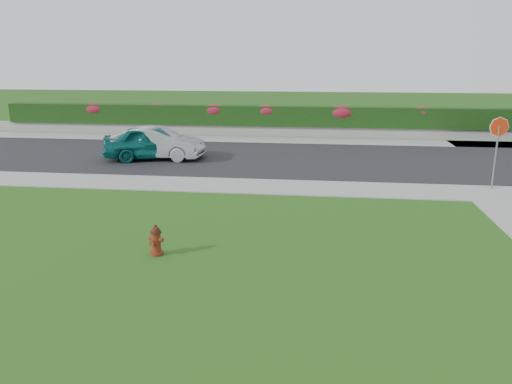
# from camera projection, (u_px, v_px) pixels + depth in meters

# --- Properties ---
(ground) EXTENTS (120.00, 120.00, 0.00)m
(ground) POSITION_uv_depth(u_px,v_px,m) (240.00, 320.00, 8.44)
(ground) COLOR black
(ground) RESTS_ON ground
(street_far) EXTENTS (26.00, 8.00, 0.04)m
(street_far) POSITION_uv_depth(u_px,v_px,m) (179.00, 156.00, 22.45)
(street_far) COLOR black
(street_far) RESTS_ON ground
(sidewalk_far) EXTENTS (24.00, 2.00, 0.04)m
(sidewalk_far) POSITION_uv_depth(u_px,v_px,m) (113.00, 182.00, 17.78)
(sidewalk_far) COLOR gray
(sidewalk_far) RESTS_ON ground
(curb_corner) EXTENTS (2.00, 2.00, 0.04)m
(curb_corner) POSITION_uv_depth(u_px,v_px,m) (495.00, 194.00, 16.22)
(curb_corner) COLOR gray
(curb_corner) RESTS_ON ground
(sidewalk_beyond) EXTENTS (34.00, 2.00, 0.04)m
(sidewalk_beyond) POSITION_uv_depth(u_px,v_px,m) (277.00, 140.00, 26.76)
(sidewalk_beyond) COLOR gray
(sidewalk_beyond) RESTS_ON ground
(retaining_wall) EXTENTS (34.00, 0.40, 0.60)m
(retaining_wall) POSITION_uv_depth(u_px,v_px,m) (279.00, 131.00, 28.13)
(retaining_wall) COLOR gray
(retaining_wall) RESTS_ON ground
(hedge) EXTENTS (32.00, 0.90, 1.10)m
(hedge) POSITION_uv_depth(u_px,v_px,m) (279.00, 116.00, 28.00)
(hedge) COLOR black
(hedge) RESTS_ON retaining_wall
(fire_hydrant) EXTENTS (0.37, 0.35, 0.71)m
(fire_hydrant) POSITION_uv_depth(u_px,v_px,m) (156.00, 241.00, 11.16)
(fire_hydrant) COLOR #54160D
(fire_hydrant) RESTS_ON ground
(sedan_teal) EXTENTS (4.60, 2.95, 1.46)m
(sedan_teal) POSITION_uv_depth(u_px,v_px,m) (154.00, 142.00, 21.59)
(sedan_teal) COLOR #0B5958
(sedan_teal) RESTS_ON street_far
(sedan_silver) EXTENTS (4.20, 1.66, 1.36)m
(sedan_silver) POSITION_uv_depth(u_px,v_px,m) (156.00, 143.00, 21.62)
(sedan_silver) COLOR #9A9CA1
(sedan_silver) RESTS_ON street_far
(stop_sign) EXTENTS (0.66, 0.13, 2.44)m
(stop_sign) POSITION_uv_depth(u_px,v_px,m) (498.00, 136.00, 16.40)
(stop_sign) COLOR slate
(stop_sign) RESTS_ON ground
(flower_clump_a) EXTENTS (1.39, 0.89, 0.69)m
(flower_clump_a) POSITION_uv_depth(u_px,v_px,m) (96.00, 109.00, 29.13)
(flower_clump_a) COLOR #AB1D38
(flower_clump_a) RESTS_ON hedge
(flower_clump_b) EXTENTS (1.09, 0.70, 0.55)m
(flower_clump_b) POSITION_uv_depth(u_px,v_px,m) (158.00, 109.00, 28.66)
(flower_clump_b) COLOR #AB1D38
(flower_clump_b) RESTS_ON hedge
(flower_clump_c) EXTENTS (1.35, 0.87, 0.67)m
(flower_clump_c) POSITION_uv_depth(u_px,v_px,m) (215.00, 110.00, 28.28)
(flower_clump_c) COLOR #AB1D38
(flower_clump_c) RESTS_ON hedge
(flower_clump_d) EXTENTS (1.30, 0.84, 0.65)m
(flower_clump_d) POSITION_uv_depth(u_px,v_px,m) (267.00, 111.00, 27.91)
(flower_clump_d) COLOR #AB1D38
(flower_clump_d) RESTS_ON hedge
(flower_clump_e) EXTENTS (1.50, 0.97, 0.75)m
(flower_clump_e) POSITION_uv_depth(u_px,v_px,m) (342.00, 112.00, 27.43)
(flower_clump_e) COLOR #AB1D38
(flower_clump_e) RESTS_ON hedge
(flower_clump_f) EXTENTS (1.13, 0.73, 0.56)m
(flower_clump_f) POSITION_uv_depth(u_px,v_px,m) (422.00, 112.00, 26.89)
(flower_clump_f) COLOR #AB1D38
(flower_clump_f) RESTS_ON hedge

